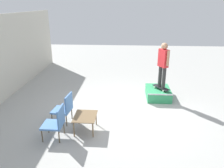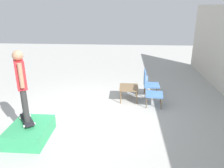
% 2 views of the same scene
% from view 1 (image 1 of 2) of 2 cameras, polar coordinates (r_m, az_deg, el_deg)
% --- Properties ---
extents(ground_plane, '(24.00, 24.00, 0.00)m').
position_cam_1_polar(ground_plane, '(7.25, 4.33, -7.21)').
color(ground_plane, '#A8A8A3').
extents(skate_ramp_box, '(1.15, 0.86, 0.38)m').
position_cam_1_polar(skate_ramp_box, '(8.37, 11.94, -2.34)').
color(skate_ramp_box, '#339E60').
rests_on(skate_ramp_box, ground_plane).
extents(skateboard_on_ramp, '(0.71, 0.59, 0.07)m').
position_cam_1_polar(skateboard_on_ramp, '(8.21, 12.69, -0.91)').
color(skateboard_on_ramp, black).
rests_on(skateboard_on_ramp, skate_ramp_box).
extents(person_skater, '(0.51, 0.36, 1.62)m').
position_cam_1_polar(person_skater, '(7.92, 13.23, 5.60)').
color(person_skater, '#2D2D2D').
rests_on(person_skater, skateboard_on_ramp).
extents(coffee_table, '(0.74, 0.61, 0.45)m').
position_cam_1_polar(coffee_table, '(6.11, -7.00, -8.74)').
color(coffee_table, brown).
rests_on(coffee_table, ground_plane).
extents(patio_chair_left, '(0.52, 0.52, 0.89)m').
position_cam_1_polar(patio_chair_left, '(5.89, -14.42, -9.53)').
color(patio_chair_left, brown).
rests_on(patio_chair_left, ground_plane).
extents(patio_chair_right, '(0.58, 0.58, 0.89)m').
position_cam_1_polar(patio_chair_right, '(6.57, -12.29, -6.02)').
color(patio_chair_right, brown).
rests_on(patio_chair_right, ground_plane).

